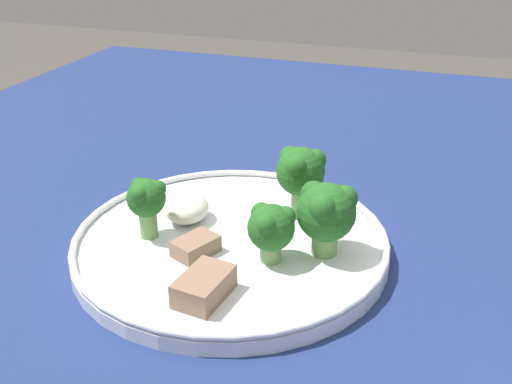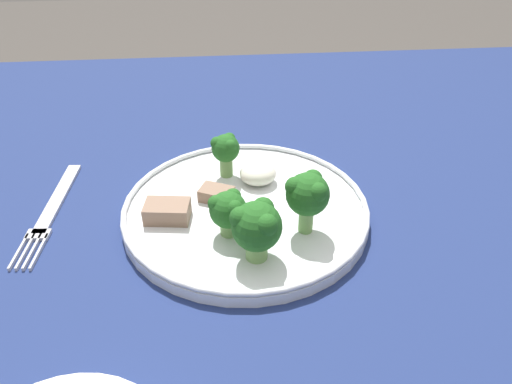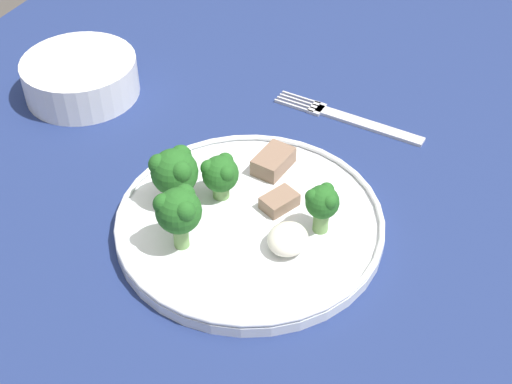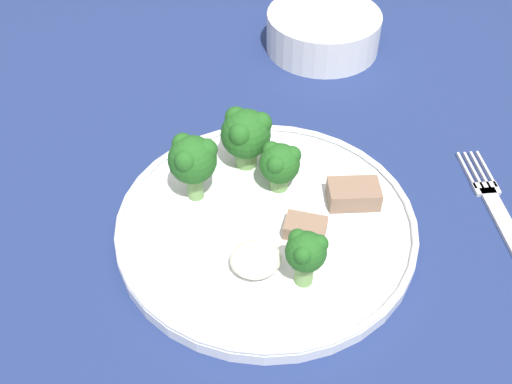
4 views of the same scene
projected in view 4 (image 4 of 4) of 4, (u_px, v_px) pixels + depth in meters
name	position (u px, v px, depth m)	size (l,w,h in m)	color
table	(265.00, 287.00, 0.60)	(1.32, 1.03, 0.72)	navy
dinner_plate	(263.00, 228.00, 0.53)	(0.27, 0.27, 0.02)	white
fork	(503.00, 221.00, 0.55)	(0.03, 0.19, 0.00)	silver
cream_bowl	(323.00, 32.00, 0.74)	(0.14, 0.14, 0.05)	white
broccoli_floret_near_rim_left	(280.00, 163.00, 0.54)	(0.04, 0.04, 0.05)	#709E56
broccoli_floret_center_left	(246.00, 134.00, 0.56)	(0.05, 0.05, 0.06)	#709E56
broccoli_floret_back_left	(306.00, 253.00, 0.46)	(0.03, 0.03, 0.05)	#709E56
broccoli_floret_front_left	(192.00, 160.00, 0.52)	(0.04, 0.04, 0.07)	#709E56
meat_slice_front_slice	(354.00, 194.00, 0.54)	(0.05, 0.04, 0.02)	#846651
meat_slice_middle_slice	(305.00, 228.00, 0.52)	(0.04, 0.04, 0.01)	#846651
sauce_dollop	(256.00, 259.00, 0.49)	(0.04, 0.04, 0.02)	silver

